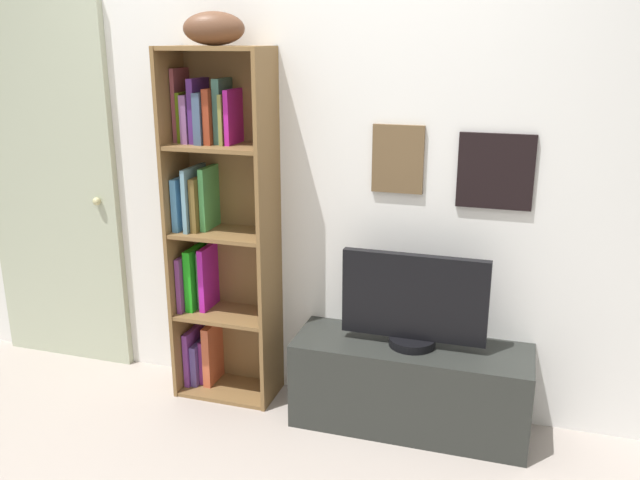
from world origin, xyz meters
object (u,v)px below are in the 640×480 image
(football, at_px, (214,28))
(television, at_px, (414,302))
(bookshelf, at_px, (215,225))
(tv_stand, at_px, (410,386))
(door, at_px, (52,189))

(football, distance_m, television, 1.56)
(bookshelf, xyz_separation_m, tv_stand, (1.04, -0.08, -0.70))
(football, xyz_separation_m, door, (-1.10, 0.12, -0.85))
(football, bearing_deg, tv_stand, -2.81)
(bookshelf, distance_m, television, 1.07)
(football, bearing_deg, television, -2.74)
(football, relative_size, television, 0.42)
(football, relative_size, door, 0.14)
(bookshelf, relative_size, football, 6.31)
(bookshelf, bearing_deg, television, -4.44)
(door, bearing_deg, football, -6.27)
(tv_stand, relative_size, door, 0.55)
(bookshelf, bearing_deg, football, -29.90)
(tv_stand, bearing_deg, football, 177.19)
(television, xyz_separation_m, door, (-2.08, 0.17, 0.36))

